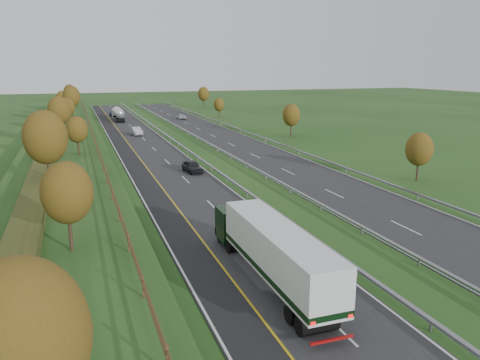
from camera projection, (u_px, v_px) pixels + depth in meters
The scene contains 19 objects.
ground at pixel (198, 151), 78.63m from camera, with size 400.00×400.00×0.00m, color #1E4017.
near_carriageway at pixel (146, 148), 80.62m from camera, with size 10.50×200.00×0.04m, color black.
far_carriageway at pixel (236, 143), 85.96m from camera, with size 10.50×200.00×0.04m, color black.
hard_shoulder at pixel (124, 150), 79.40m from camera, with size 3.00×200.00×0.04m, color black.
lane_markings at pixel (182, 146), 82.57m from camera, with size 26.75×200.00×0.01m.
embankment_left at pixel (65, 147), 76.18m from camera, with size 12.00×200.00×2.00m, color #1E4017.
hedge_left at pixel (51, 138), 75.17m from camera, with size 2.20×180.00×1.10m, color #2F3917.
fence_left at pixel (93, 135), 76.85m from camera, with size 0.12×189.06×1.20m.
median_barrier_near at pixel (178, 143), 82.32m from camera, with size 0.32×200.00×0.71m.
median_barrier_far at pixel (206, 142), 83.97m from camera, with size 0.32×200.00×0.71m.
outer_barrier_far at pixel (265, 139), 87.70m from camera, with size 0.32×200.00×0.71m.
trees_left at pixel (64, 116), 71.95m from camera, with size 6.64×164.30×7.66m.
trees_far at pixel (248, 106), 116.05m from camera, with size 8.45×118.60×7.12m.
box_lorry at pixel (271, 249), 29.72m from camera, with size 2.58×16.28×4.06m.
road_tanker at pixel (118, 114), 122.54m from camera, with size 2.40×11.22×3.46m.
car_dark_near at pixel (192, 166), 62.05m from camera, with size 1.84×4.57×1.56m, color black.
car_silver_mid at pixel (136, 131), 96.39m from camera, with size 1.73×4.95×1.63m, color #B6B5BA.
car_small_far at pixel (114, 114), 133.93m from camera, with size 2.10×5.16×1.50m, color #172647.
car_oncoming at pixel (181, 117), 126.53m from camera, with size 2.18×4.72×1.31m, color silver.
Camera 1 is at (-11.17, -20.53, 13.57)m, focal length 35.00 mm.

